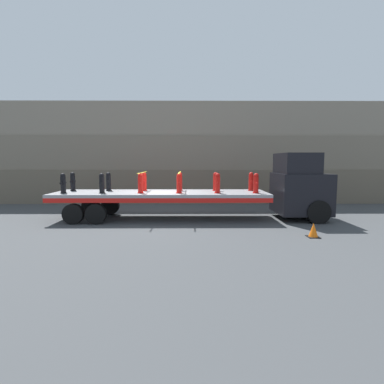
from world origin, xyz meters
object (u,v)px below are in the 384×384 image
at_px(fire_hydrant_red_near_3, 179,183).
at_px(fire_hydrant_red_far_4, 215,182).
at_px(fire_hydrant_red_far_2, 144,182).
at_px(fire_hydrant_red_near_4, 218,183).
at_px(fire_hydrant_red_near_2, 140,183).
at_px(fire_hydrant_black_near_0, 63,183).
at_px(fire_hydrant_black_near_1, 102,183).
at_px(fire_hydrant_black_far_1, 109,182).
at_px(fire_hydrant_red_near_5, 256,183).
at_px(flatbed_trailer, 147,197).
at_px(fire_hydrant_red_far_5, 251,182).
at_px(traffic_cone, 313,230).
at_px(fire_hydrant_black_far_0, 73,182).
at_px(fire_hydrant_red_far_3, 180,182).
at_px(truck_cab, 301,187).

bearing_deg(fire_hydrant_red_near_3, fire_hydrant_red_far_4, 32.71).
relative_size(fire_hydrant_red_far_2, fire_hydrant_red_near_4, 1.00).
bearing_deg(fire_hydrant_red_near_2, fire_hydrant_black_near_0, 180.00).
bearing_deg(fire_hydrant_black_near_1, fire_hydrant_black_far_1, 90.00).
height_order(fire_hydrant_black_near_0, fire_hydrant_red_near_2, same).
relative_size(fire_hydrant_black_near_1, fire_hydrant_red_near_5, 1.00).
distance_m(flatbed_trailer, fire_hydrant_red_near_3, 1.74).
height_order(fire_hydrant_red_far_5, traffic_cone, fire_hydrant_red_far_5).
height_order(fire_hydrant_black_far_0, fire_hydrant_red_near_5, same).
height_order(fire_hydrant_red_near_2, fire_hydrant_red_near_3, same).
bearing_deg(fire_hydrant_red_far_3, fire_hydrant_red_far_2, 180.00).
relative_size(truck_cab, fire_hydrant_red_near_3, 3.42).
relative_size(fire_hydrant_black_near_1, fire_hydrant_red_far_3, 1.00).
xyz_separation_m(fire_hydrant_black_near_0, fire_hydrant_red_far_2, (3.46, 1.11, 0.00)).
bearing_deg(fire_hydrant_red_near_2, fire_hydrant_black_far_1, 147.29).
distance_m(fire_hydrant_red_far_3, traffic_cone, 6.52).
distance_m(fire_hydrant_red_near_4, fire_hydrant_red_near_5, 1.73).
bearing_deg(flatbed_trailer, fire_hydrant_black_far_1, 164.15).
relative_size(fire_hydrant_black_near_0, fire_hydrant_black_far_1, 1.00).
bearing_deg(flatbed_trailer, fire_hydrant_red_far_2, 112.18).
relative_size(fire_hydrant_black_near_0, fire_hydrant_red_far_4, 1.00).
xyz_separation_m(truck_cab, fire_hydrant_red_near_3, (-5.73, -0.56, 0.20)).
xyz_separation_m(fire_hydrant_red_near_3, fire_hydrant_red_far_4, (1.73, 1.11, 0.00)).
relative_size(fire_hydrant_red_near_2, fire_hydrant_red_near_4, 1.00).
bearing_deg(fire_hydrant_red_near_4, fire_hydrant_red_far_4, 90.00).
bearing_deg(fire_hydrant_red_near_4, fire_hydrant_red_far_5, 32.71).
xyz_separation_m(fire_hydrant_red_far_2, fire_hydrant_red_near_4, (3.46, -1.11, 0.00)).
xyz_separation_m(fire_hydrant_red_near_2, fire_hydrant_red_near_3, (1.73, 0.00, 0.00)).
bearing_deg(fire_hydrant_red_far_3, fire_hydrant_black_far_1, 180.00).
xyz_separation_m(fire_hydrant_black_far_0, fire_hydrant_red_near_4, (6.93, -1.11, 0.00)).
height_order(fire_hydrant_red_near_4, fire_hydrant_red_far_5, same).
height_order(truck_cab, flatbed_trailer, truck_cab).
xyz_separation_m(fire_hydrant_black_near_1, fire_hydrant_red_near_5, (6.93, 0.00, 0.00)).
xyz_separation_m(fire_hydrant_black_near_0, fire_hydrant_black_far_1, (1.73, 1.11, 0.00)).
bearing_deg(fire_hydrant_red_near_2, fire_hydrant_black_near_1, 180.00).
relative_size(fire_hydrant_red_far_4, fire_hydrant_red_near_5, 1.00).
height_order(flatbed_trailer, fire_hydrant_red_far_2, fire_hydrant_red_far_2).
distance_m(truck_cab, fire_hydrant_red_far_3, 5.76).
relative_size(fire_hydrant_red_near_3, fire_hydrant_red_far_4, 1.00).
height_order(fire_hydrant_red_near_4, fire_hydrant_red_near_5, same).
xyz_separation_m(fire_hydrant_red_far_3, fire_hydrant_red_near_4, (1.73, -1.11, 0.00)).
relative_size(fire_hydrant_red_near_3, fire_hydrant_red_near_5, 1.00).
bearing_deg(fire_hydrant_black_near_1, fire_hydrant_black_far_0, 147.29).
bearing_deg(fire_hydrant_red_far_2, fire_hydrant_red_near_5, -12.09).
bearing_deg(flatbed_trailer, fire_hydrant_black_near_0, -171.43).
bearing_deg(truck_cab, fire_hydrant_red_near_2, -175.73).
distance_m(fire_hydrant_black_near_1, fire_hydrant_red_far_5, 7.02).
height_order(fire_hydrant_black_far_0, fire_hydrant_red_far_3, same).
height_order(fire_hydrant_black_near_0, fire_hydrant_red_near_5, same).
bearing_deg(fire_hydrant_red_far_4, traffic_cone, -51.60).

